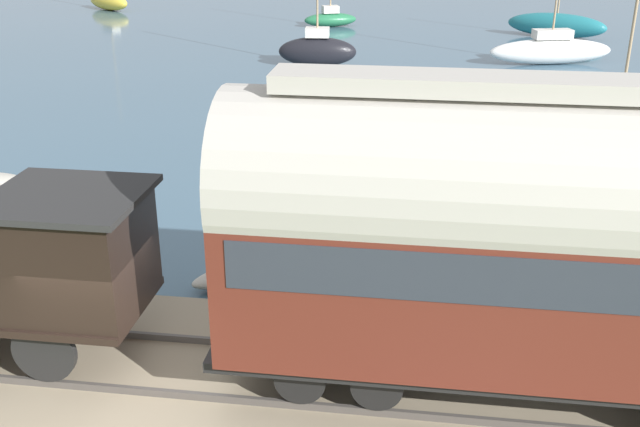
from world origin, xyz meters
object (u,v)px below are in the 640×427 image
(sailboat_white, at_px, (551,50))
(sailboat_yellow, at_px, (108,0))
(sailboat_green, at_px, (330,18))
(sailboat_teal, at_px, (556,25))
(sailboat_blue, at_px, (618,123))
(passenger_coach, at_px, (531,233))
(rowboat_off_pier, at_px, (582,295))
(sailboat_black, at_px, (317,50))
(rowboat_near_shore, at_px, (255,270))

(sailboat_white, relative_size, sailboat_yellow, 0.83)
(sailboat_green, bearing_deg, sailboat_teal, -120.13)
(sailboat_white, xyz_separation_m, sailboat_blue, (-12.72, -0.46, -0.16))
(sailboat_white, bearing_deg, passenger_coach, 156.46)
(rowboat_off_pier, bearing_deg, sailboat_yellow, -17.55)
(sailboat_black, bearing_deg, passenger_coach, -170.08)
(sailboat_teal, bearing_deg, sailboat_white, -167.59)
(sailboat_blue, distance_m, rowboat_off_pier, 12.49)
(sailboat_green, relative_size, rowboat_off_pier, 2.48)
(sailboat_teal, xyz_separation_m, rowboat_near_shore, (-32.71, 10.86, -0.50))
(sailboat_blue, distance_m, sailboat_yellow, 41.68)
(passenger_coach, bearing_deg, sailboat_blue, -17.40)
(sailboat_black, height_order, rowboat_near_shore, sailboat_black)
(rowboat_near_shore, xyz_separation_m, rowboat_off_pier, (-0.31, -6.61, 0.06))
(sailboat_white, height_order, sailboat_blue, sailboat_white)
(sailboat_white, xyz_separation_m, rowboat_near_shore, (-24.48, 9.40, -0.47))
(sailboat_white, bearing_deg, sailboat_blue, 167.48)
(sailboat_blue, relative_size, rowboat_off_pier, 2.45)
(sailboat_blue, xyz_separation_m, sailboat_yellow, (28.88, 30.05, 0.17))
(sailboat_teal, distance_m, sailboat_green, 13.92)
(rowboat_off_pier, bearing_deg, rowboat_near_shore, 36.59)
(rowboat_off_pier, bearing_deg, sailboat_blue, -65.82)
(sailboat_teal, xyz_separation_m, sailboat_yellow, (7.92, 31.06, -0.01))
(sailboat_green, height_order, sailboat_white, sailboat_white)
(sailboat_green, distance_m, sailboat_blue, 26.47)
(sailboat_white, height_order, sailboat_yellow, sailboat_yellow)
(passenger_coach, relative_size, sailboat_blue, 1.35)
(sailboat_green, xyz_separation_m, rowboat_near_shore, (-34.97, -2.88, -0.32))
(sailboat_white, bearing_deg, sailboat_yellow, 46.81)
(sailboat_green, height_order, rowboat_off_pier, sailboat_green)
(passenger_coach, height_order, sailboat_yellow, sailboat_yellow)
(sailboat_yellow, relative_size, rowboat_near_shore, 3.08)
(sailboat_white, relative_size, sailboat_black, 0.85)
(sailboat_green, relative_size, sailboat_yellow, 0.80)
(sailboat_teal, relative_size, rowboat_near_shore, 2.19)
(sailboat_black, relative_size, rowboat_off_pier, 3.05)
(sailboat_yellow, distance_m, rowboat_off_pier, 48.94)
(sailboat_green, bearing_deg, sailboat_white, -151.30)
(passenger_coach, bearing_deg, sailboat_white, -8.97)
(sailboat_white, bearing_deg, rowboat_off_pier, 159.01)
(sailboat_green, distance_m, sailboat_yellow, 18.23)
(rowboat_near_shore, relative_size, rowboat_off_pier, 1.01)
(sailboat_green, bearing_deg, rowboat_off_pier, 174.24)
(sailboat_teal, relative_size, rowboat_off_pier, 2.21)
(sailboat_black, distance_m, rowboat_off_pier, 24.19)
(sailboat_teal, bearing_deg, sailboat_yellow, 98.14)
(sailboat_blue, bearing_deg, passenger_coach, 137.07)
(rowboat_off_pier, bearing_deg, sailboat_teal, -58.10)
(sailboat_blue, height_order, sailboat_yellow, sailboat_yellow)
(sailboat_blue, distance_m, rowboat_near_shore, 15.35)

